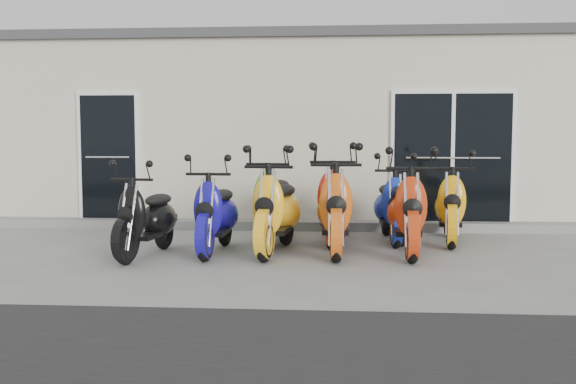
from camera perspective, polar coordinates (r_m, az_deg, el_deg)
name	(u,v)px	position (r m, az deg, el deg)	size (l,w,h in m)	color
ground	(285,251)	(8.73, -0.29, -5.24)	(80.00, 80.00, 0.00)	gray
building	(304,134)	(13.79, 1.41, 5.13)	(14.00, 6.00, 3.20)	beige
roof_cap	(304,55)	(13.90, 1.43, 12.08)	(14.20, 6.20, 0.16)	#3F3F42
front_step	(294,225)	(10.71, 0.56, -2.96)	(14.00, 0.40, 0.15)	gray
door_left	(109,154)	(11.42, -15.65, 3.31)	(1.07, 0.08, 2.22)	black
door_right	(452,154)	(10.92, 14.39, 3.28)	(2.02, 0.08, 2.22)	black
scooter_front_black	(146,208)	(8.44, -12.47, -1.37)	(0.62, 1.71, 1.26)	black
scooter_front_blue	(216,203)	(8.53, -6.43, -1.00)	(0.65, 1.80, 1.33)	#150E89
scooter_front_orange_a	(277,199)	(8.48, -1.02, -0.62)	(0.71, 1.95, 1.44)	yellow
scooter_front_orange_b	(335,198)	(8.49, 4.20, -0.52)	(0.73, 2.00, 1.48)	#CF5914
scooter_front_red	(407,200)	(8.54, 10.54, -0.72)	(0.70, 1.93, 1.43)	#BD320E
scooter_back_green	(274,193)	(9.48, -1.27, -0.07)	(0.71, 1.94, 1.43)	#63D11C
scooter_back_red	(333,192)	(9.41, 4.06, 0.01)	(0.73, 2.00, 1.48)	red
scooter_back_blue	(391,197)	(9.55, 9.16, -0.43)	(0.65, 1.79, 1.32)	#132B9F
scooter_back_yellow	(451,196)	(9.63, 14.26, -0.34)	(0.67, 1.85, 1.37)	#EBA50F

